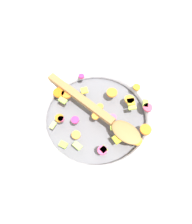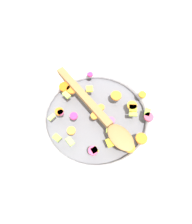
# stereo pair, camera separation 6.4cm
# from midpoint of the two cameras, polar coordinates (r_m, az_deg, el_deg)

# --- Properties ---
(ground_plane) EXTENTS (4.00, 4.00, 0.00)m
(ground_plane) POSITION_cam_midpoint_polar(r_m,az_deg,el_deg) (0.68, 2.67, -2.29)
(ground_plane) COLOR beige
(skillet) EXTENTS (0.40, 0.40, 0.05)m
(skillet) POSITION_cam_midpoint_polar(r_m,az_deg,el_deg) (0.66, 2.75, -1.43)
(skillet) COLOR slate
(skillet) RESTS_ON ground_plane
(chopped_vegetables) EXTENTS (0.31, 0.26, 0.01)m
(chopped_vegetables) POSITION_cam_midpoint_polar(r_m,az_deg,el_deg) (0.63, 4.25, -0.75)
(chopped_vegetables) COLOR orange
(chopped_vegetables) RESTS_ON skillet
(wooden_spoon) EXTENTS (0.31, 0.22, 0.01)m
(wooden_spoon) POSITION_cam_midpoint_polar(r_m,az_deg,el_deg) (0.62, 3.99, -0.86)
(wooden_spoon) COLOR olive
(wooden_spoon) RESTS_ON chopped_vegetables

